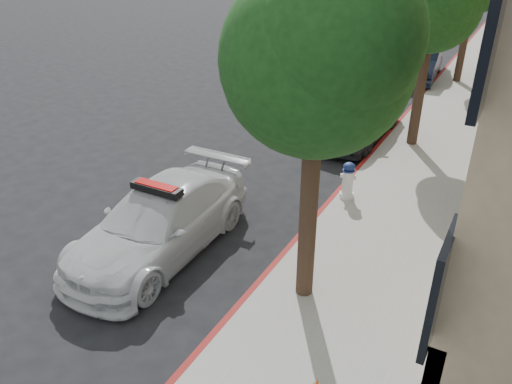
{
  "coord_description": "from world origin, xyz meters",
  "views": [
    {
      "loc": [
        5.56,
        -8.6,
        5.89
      ],
      "look_at": [
        1.09,
        -0.49,
        1.0
      ],
      "focal_mm": 35.0,
      "sensor_mm": 36.0,
      "label": 1
    }
  ],
  "objects_px": {
    "parked_car_mid": "(358,116)",
    "parked_car_far": "(419,61)",
    "police_car": "(160,221)",
    "fire_hydrant": "(348,180)"
  },
  "relations": [
    {
      "from": "police_car",
      "to": "fire_hydrant",
      "type": "relative_size",
      "value": 5.21
    },
    {
      "from": "police_car",
      "to": "parked_car_mid",
      "type": "distance_m",
      "value": 8.04
    },
    {
      "from": "parked_car_mid",
      "to": "parked_car_far",
      "type": "bearing_deg",
      "value": 90.71
    },
    {
      "from": "fire_hydrant",
      "to": "parked_car_mid",
      "type": "bearing_deg",
      "value": 96.83
    },
    {
      "from": "parked_car_mid",
      "to": "parked_car_far",
      "type": "relative_size",
      "value": 0.92
    },
    {
      "from": "parked_car_mid",
      "to": "parked_car_far",
      "type": "xyz_separation_m",
      "value": [
        0.0,
        8.23,
        0.04
      ]
    },
    {
      "from": "police_car",
      "to": "parked_car_mid",
      "type": "xyz_separation_m",
      "value": [
        1.49,
        7.9,
        0.06
      ]
    },
    {
      "from": "police_car",
      "to": "parked_car_far",
      "type": "bearing_deg",
      "value": 84.02
    },
    {
      "from": "fire_hydrant",
      "to": "police_car",
      "type": "bearing_deg",
      "value": -133.77
    },
    {
      "from": "parked_car_far",
      "to": "fire_hydrant",
      "type": "bearing_deg",
      "value": -90.02
    }
  ]
}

